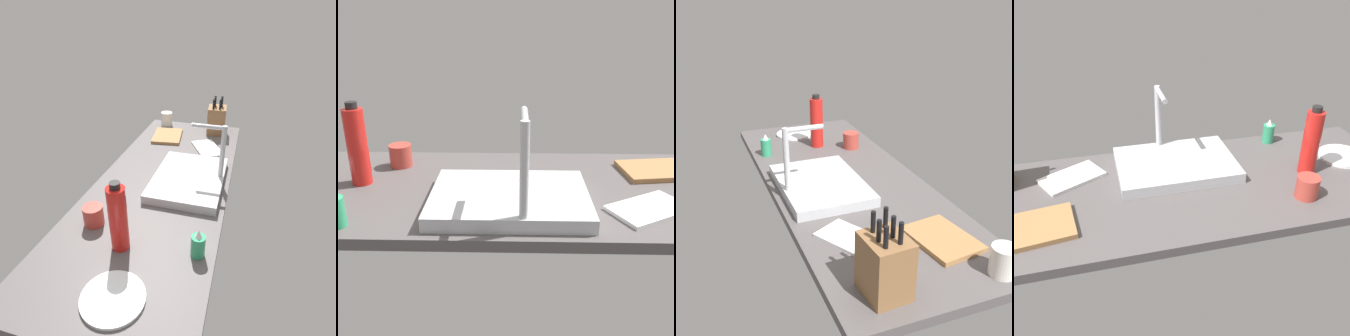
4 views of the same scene
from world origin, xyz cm
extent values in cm
cube|color=#514C4C|center=(0.00, 0.00, 1.75)|extent=(172.51, 65.42, 3.50)
cube|color=#B7BABF|center=(-2.80, 12.65, 5.64)|extent=(47.17, 33.80, 4.28)
cylinder|color=#B7BABF|center=(-6.67, 27.71, 18.71)|extent=(2.40, 2.40, 30.43)
cylinder|color=#B7BABF|center=(-6.67, 20.10, 32.93)|extent=(2.00, 15.22, 2.00)
cylinder|color=#B7BABF|center=(-3.17, 27.71, 5.50)|extent=(1.60, 1.60, 4.00)
cube|color=brown|center=(-72.69, 16.83, 12.70)|extent=(14.98, 12.92, 18.39)
cylinder|color=black|center=(-76.44, 14.49, 25.14)|extent=(1.50, 1.50, 6.49)
cylinder|color=black|center=(-76.80, 19.01, 25.14)|extent=(1.50, 1.50, 6.49)
cylinder|color=black|center=(-72.86, 14.90, 25.14)|extent=(1.50, 1.50, 6.49)
cylinder|color=black|center=(-73.26, 19.36, 25.14)|extent=(1.50, 1.50, 6.49)
cylinder|color=black|center=(-67.68, 14.64, 25.14)|extent=(1.50, 1.50, 6.49)
cylinder|color=black|center=(-68.56, 18.88, 25.14)|extent=(1.50, 1.50, 6.49)
cube|color=#9E7042|center=(-55.72, -13.59, 4.40)|extent=(27.15, 21.42, 1.80)
cylinder|color=#2D9966|center=(44.08, 26.07, 7.75)|extent=(5.16, 5.16, 8.50)
cone|color=silver|center=(44.08, 26.07, 13.40)|extent=(2.84, 2.84, 2.80)
cylinder|color=red|center=(47.62, -2.06, 16.39)|extent=(6.72, 6.72, 25.78)
cylinder|color=black|center=(47.62, -2.06, 30.38)|extent=(3.69, 3.69, 2.20)
cylinder|color=white|center=(68.90, 4.73, 4.10)|extent=(20.10, 20.10, 1.20)
cube|color=white|center=(-43.96, 15.43, 4.10)|extent=(26.81, 23.10, 1.20)
cylinder|color=silver|center=(-77.86, -20.55, 8.33)|extent=(8.30, 8.30, 9.65)
cylinder|color=#B23D33|center=(38.57, -17.86, 7.66)|extent=(8.21, 8.21, 8.31)
camera|label=1|loc=(119.30, 36.47, 81.60)|focal=30.90mm
camera|label=2|loc=(-4.16, 116.07, 58.21)|focal=41.03mm
camera|label=3|loc=(-162.49, 63.85, 86.83)|focal=46.79mm
camera|label=4|loc=(-32.92, -116.60, 83.45)|focal=40.54mm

